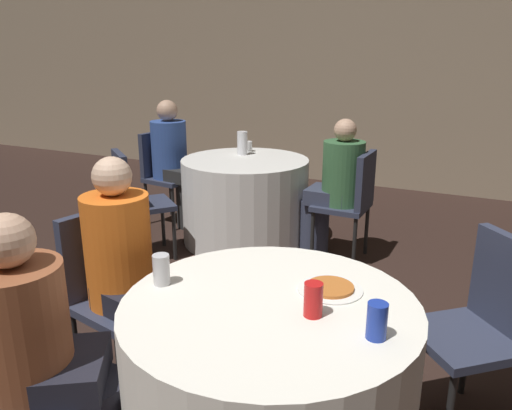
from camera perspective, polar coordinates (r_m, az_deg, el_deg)
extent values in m
cube|color=gray|center=(6.11, 19.77, 14.31)|extent=(16.00, 0.06, 2.80)
cylinder|color=white|center=(2.04, 1.50, -20.14)|extent=(1.10, 1.10, 0.73)
cylinder|color=white|center=(4.33, -1.24, 0.54)|extent=(1.08, 1.08, 0.73)
cube|color=#2D3347|center=(2.07, -24.41, -18.82)|extent=(0.55, 0.55, 0.04)
cylinder|color=black|center=(2.30, -18.07, -21.17)|extent=(0.03, 0.03, 0.41)
cube|color=#2D3347|center=(2.36, 22.72, -13.86)|extent=(0.56, 0.56, 0.04)
cube|color=#2D3347|center=(2.37, 26.82, -8.08)|extent=(0.29, 0.32, 0.42)
cylinder|color=black|center=(2.51, 16.42, -17.35)|extent=(0.03, 0.03, 0.41)
cylinder|color=black|center=(2.69, 22.85, -15.58)|extent=(0.03, 0.03, 0.41)
cube|color=#2D3347|center=(2.53, -14.94, -10.94)|extent=(0.47, 0.47, 0.04)
cube|color=#2D3347|center=(2.57, -17.83, -5.12)|extent=(0.13, 0.38, 0.42)
cylinder|color=black|center=(2.62, -9.14, -15.21)|extent=(0.03, 0.03, 0.41)
cylinder|color=black|center=(2.44, -15.20, -18.31)|extent=(0.03, 0.03, 0.41)
cylinder|color=black|center=(2.84, -14.01, -12.72)|extent=(0.03, 0.03, 0.41)
cylinder|color=black|center=(2.68, -19.84, -15.26)|extent=(0.03, 0.03, 0.41)
cube|color=#2D3347|center=(4.05, -12.45, 0.01)|extent=(0.56, 0.56, 0.04)
cube|color=#2D3347|center=(3.96, -15.20, 2.84)|extent=(0.33, 0.28, 0.42)
cylinder|color=black|center=(4.31, -10.59, -1.99)|extent=(0.03, 0.03, 0.41)
cylinder|color=black|center=(4.00, -9.32, -3.44)|extent=(0.03, 0.03, 0.41)
cylinder|color=black|center=(4.25, -15.01, -2.60)|extent=(0.03, 0.03, 0.41)
cylinder|color=black|center=(3.93, -14.08, -4.13)|extent=(0.03, 0.03, 0.41)
cube|color=#2D3347|center=(4.83, -9.73, 2.94)|extent=(0.45, 0.45, 0.04)
cube|color=#2D3347|center=(4.90, -11.42, 5.79)|extent=(0.10, 0.38, 0.42)
cylinder|color=black|center=(4.90, -6.79, 0.53)|extent=(0.03, 0.03, 0.41)
cylinder|color=black|center=(4.66, -9.46, -0.47)|extent=(0.03, 0.03, 0.41)
cylinder|color=black|center=(5.12, -9.72, 1.12)|extent=(0.03, 0.03, 0.41)
cylinder|color=black|center=(4.89, -12.41, 0.19)|extent=(0.03, 0.03, 0.41)
cube|color=#2D3347|center=(3.99, 9.72, -0.10)|extent=(0.41, 0.41, 0.04)
cube|color=#2D3347|center=(3.88, 12.42, 2.76)|extent=(0.06, 0.38, 0.42)
cylinder|color=black|center=(3.96, 6.46, -3.56)|extent=(0.03, 0.03, 0.41)
cylinder|color=black|center=(4.26, 8.10, -2.11)|extent=(0.03, 0.03, 0.41)
cylinder|color=black|center=(3.86, 11.18, -4.33)|extent=(0.03, 0.03, 0.41)
cylinder|color=black|center=(4.17, 12.51, -2.78)|extent=(0.03, 0.03, 0.41)
cylinder|color=#33384C|center=(4.12, 6.67, -2.44)|extent=(0.24, 0.24, 0.45)
cube|color=#33384C|center=(4.00, 8.28, 1.07)|extent=(0.33, 0.31, 0.12)
cylinder|color=#38663D|center=(3.92, 9.92, 3.62)|extent=(0.32, 0.32, 0.49)
sphere|color=tan|center=(3.85, 10.17, 8.43)|extent=(0.17, 0.17, 0.17)
cylinder|color=black|center=(2.48, -11.28, -16.78)|extent=(0.24, 0.24, 0.45)
cube|color=black|center=(2.42, -13.43, -10.31)|extent=(0.37, 0.35, 0.12)
cylinder|color=orange|center=(2.41, -15.46, -4.98)|extent=(0.31, 0.31, 0.53)
sphere|color=#DBB293|center=(2.30, -16.15, 3.16)|extent=(0.18, 0.18, 0.18)
cylinder|color=#282828|center=(4.74, -7.64, 0.18)|extent=(0.24, 0.24, 0.45)
cube|color=#282828|center=(4.74, -8.79, 3.59)|extent=(0.36, 0.35, 0.12)
cylinder|color=#33519E|center=(4.77, -9.90, 6.27)|extent=(0.33, 0.33, 0.53)
sphere|color=tan|center=(4.72, -10.13, 10.58)|extent=(0.19, 0.19, 0.19)
cube|color=black|center=(2.00, -21.52, -17.35)|extent=(0.44, 0.44, 0.12)
cylinder|color=brown|center=(1.94, -25.34, -12.69)|extent=(0.33, 0.33, 0.47)
sphere|color=tan|center=(1.81, -26.64, -3.66)|extent=(0.18, 0.18, 0.18)
cylinder|color=white|center=(1.95, 8.47, -9.49)|extent=(0.25, 0.25, 0.01)
cylinder|color=#BC6628|center=(1.95, 8.48, -9.25)|extent=(0.18, 0.18, 0.01)
cylinder|color=red|center=(1.75, 6.56, -10.69)|extent=(0.07, 0.07, 0.12)
cylinder|color=silver|center=(1.99, -10.77, -7.27)|extent=(0.07, 0.07, 0.12)
cylinder|color=#1E38A5|center=(1.66, 13.65, -12.74)|extent=(0.07, 0.07, 0.12)
cylinder|color=white|center=(4.41, -1.57, 7.08)|extent=(0.09, 0.09, 0.20)
cylinder|color=white|center=(4.57, -0.89, 6.72)|extent=(0.07, 0.07, 0.09)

